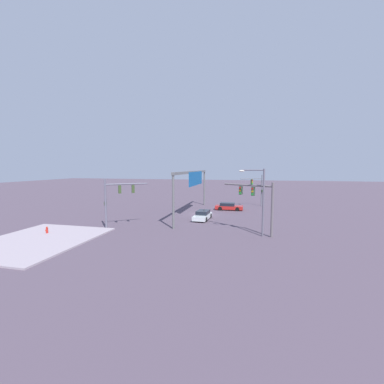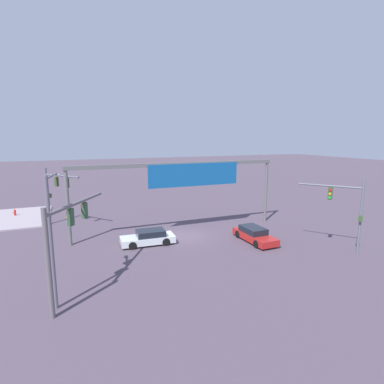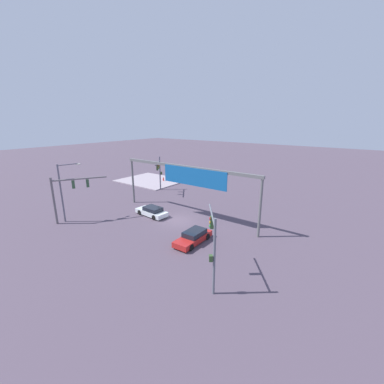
% 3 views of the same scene
% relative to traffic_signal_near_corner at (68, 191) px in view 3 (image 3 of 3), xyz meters
% --- Properties ---
extents(ground_plane, '(210.51, 210.51, 0.00)m').
position_rel_traffic_signal_near_corner_xyz_m(ground_plane, '(-9.99, -7.91, -3.90)').
color(ground_plane, '#4F4251').
extents(sidewalk_corner, '(12.06, 9.77, 0.15)m').
position_rel_traffic_signal_near_corner_xyz_m(sidewalk_corner, '(7.61, -20.85, -3.83)').
color(sidewalk_corner, '#9E909B').
rests_on(sidewalk_corner, ground).
extents(traffic_signal_near_corner, '(3.31, 5.33, 5.62)m').
position_rel_traffic_signal_near_corner_xyz_m(traffic_signal_near_corner, '(0.00, 0.00, 0.00)').
color(traffic_signal_near_corner, '#635C61').
rests_on(traffic_signal_near_corner, ground).
extents(traffic_signal_opposite_side, '(2.95, 4.07, 5.72)m').
position_rel_traffic_signal_near_corner_xyz_m(traffic_signal_opposite_side, '(-20.08, 0.20, -0.20)').
color(traffic_signal_opposite_side, slate).
rests_on(traffic_signal_opposite_side, ground).
extents(traffic_signal_cross_street, '(3.12, 4.32, 5.83)m').
position_rel_traffic_signal_near_corner_xyz_m(traffic_signal_cross_street, '(0.82, -16.20, -0.07)').
color(traffic_signal_cross_street, slate).
rests_on(traffic_signal_cross_street, ground).
extents(streetlamp_curved_arm, '(0.76, 2.69, 7.00)m').
position_rel_traffic_signal_near_corner_xyz_m(streetlamp_curved_arm, '(0.58, 0.11, 0.25)').
color(streetlamp_curved_arm, slate).
rests_on(streetlamp_curved_arm, ground).
extents(overhead_sign_gantry, '(19.79, 0.43, 6.57)m').
position_rel_traffic_signal_near_corner_xyz_m(overhead_sign_gantry, '(-10.43, -9.45, 1.53)').
color(overhead_sign_gantry, '#5F6061').
rests_on(overhead_sign_gantry, ground).
extents(sedan_car_approaching, '(1.85, 4.57, 1.21)m').
position_rel_traffic_signal_near_corner_xyz_m(sedan_car_approaching, '(-14.95, -4.48, -3.33)').
color(sedan_car_approaching, '#B0201D').
rests_on(sedan_car_approaching, ground).
extents(sedan_car_waiting_far, '(4.53, 2.05, 1.21)m').
position_rel_traffic_signal_near_corner_xyz_m(sedan_car_waiting_far, '(-6.34, -7.23, -3.33)').
color(sedan_car_waiting_far, silver).
rests_on(sedan_car_waiting_far, ground).
extents(fire_hydrant_on_curb, '(0.33, 0.22, 0.71)m').
position_rel_traffic_signal_near_corner_xyz_m(fire_hydrant_on_curb, '(5.24, -21.88, -3.42)').
color(fire_hydrant_on_curb, red).
rests_on(fire_hydrant_on_curb, sidewalk_corner).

